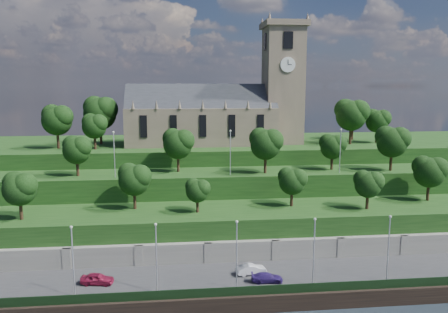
{
  "coord_description": "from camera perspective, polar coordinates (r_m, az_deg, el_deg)",
  "views": [
    {
      "loc": [
        -9.09,
        -49.24,
        27.53
      ],
      "look_at": [
        -0.69,
        30.0,
        14.68
      ],
      "focal_mm": 35.0,
      "sensor_mm": 36.0,
      "label": 1
    }
  ],
  "objects": [
    {
      "name": "trees_hilltop",
      "position": [
        94.86,
        -0.26,
        5.4
      ],
      "size": [
        74.74,
        15.4,
        10.5
      ],
      "color": "black",
      "rests_on": "hilltop"
    },
    {
      "name": "lamp_posts_upper",
      "position": [
        76.57,
        0.83,
        0.97
      ],
      "size": [
        40.36,
        0.36,
        8.02
      ],
      "color": "#B2B2B7",
      "rests_on": "embankment_upper"
    },
    {
      "name": "car_right",
      "position": [
        59.94,
        5.63,
        -15.46
      ],
      "size": [
        4.3,
        2.04,
        1.21
      ],
      "primitive_type": "imported",
      "rotation": [
        0.0,
        0.0,
        1.49
      ],
      "color": "navy",
      "rests_on": "promenade"
    },
    {
      "name": "ground",
      "position": [
        57.15,
        4.1,
        -19.67
      ],
      "size": [
        320.0,
        320.0,
        0.0
      ],
      "primitive_type": "plane",
      "color": "#1B222C",
      "rests_on": "ground"
    },
    {
      "name": "car_middle",
      "position": [
        62.0,
        3.57,
        -14.48
      ],
      "size": [
        4.32,
        2.06,
        1.37
      ],
      "primitive_type": "imported",
      "rotation": [
        0.0,
        0.0,
        1.73
      ],
      "color": "silver",
      "rests_on": "promenade"
    },
    {
      "name": "trees_upper",
      "position": [
        79.38,
        4.7,
        1.74
      ],
      "size": [
        62.63,
        8.47,
        8.33
      ],
      "color": "black",
      "rests_on": "embankment_upper"
    },
    {
      "name": "car_left",
      "position": [
        61.33,
        -16.23,
        -15.08
      ],
      "size": [
        4.48,
        2.33,
        1.46
      ],
      "primitive_type": "imported",
      "rotation": [
        0.0,
        0.0,
        1.42
      ],
      "color": "maroon",
      "rests_on": "promenade"
    },
    {
      "name": "embankment_lower",
      "position": [
        71.82,
        1.58,
        -9.97
      ],
      "size": [
        160.0,
        12.0,
        8.0
      ],
      "primitive_type": "cube",
      "color": "#183913",
      "rests_on": "ground"
    },
    {
      "name": "church",
      "position": [
        95.87,
        -0.13,
        6.17
      ],
      "size": [
        38.6,
        12.35,
        27.6
      ],
      "color": "#6D5D4C",
      "rests_on": "hilltop"
    },
    {
      "name": "quay_wall",
      "position": [
        56.58,
        4.12,
        -18.71
      ],
      "size": [
        160.0,
        0.5,
        2.2
      ],
      "primitive_type": "cube",
      "color": "black",
      "rests_on": "ground"
    },
    {
      "name": "promenade",
      "position": [
        61.96,
        3.1,
        -16.21
      ],
      "size": [
        160.0,
        12.0,
        2.0
      ],
      "primitive_type": "cube",
      "color": "#2D2D30",
      "rests_on": "ground"
    },
    {
      "name": "retaining_wall",
      "position": [
        66.76,
        2.28,
        -12.87
      ],
      "size": [
        160.0,
        2.1,
        5.0
      ],
      "color": "slate",
      "rests_on": "ground"
    },
    {
      "name": "lamp_posts_promenade",
      "position": [
        56.06,
        1.67,
        -12.15
      ],
      "size": [
        60.36,
        0.36,
        9.08
      ],
      "color": "#B2B2B7",
      "rests_on": "promenade"
    },
    {
      "name": "embankment_upper",
      "position": [
        81.66,
        0.56,
        -6.13
      ],
      "size": [
        160.0,
        10.0,
        12.0
      ],
      "primitive_type": "cube",
      "color": "#183913",
      "rests_on": "ground"
    },
    {
      "name": "trees_lower",
      "position": [
        70.06,
        3.27,
        -3.01
      ],
      "size": [
        71.63,
        9.02,
        7.78
      ],
      "color": "black",
      "rests_on": "embankment_lower"
    },
    {
      "name": "fence",
      "position": [
        56.47,
        4.02,
        -17.06
      ],
      "size": [
        160.0,
        0.1,
        1.2
      ],
      "primitive_type": "cube",
      "color": "black",
      "rests_on": "promenade"
    },
    {
      "name": "hilltop",
      "position": [
        101.65,
        -0.8,
        -2.2
      ],
      "size": [
        160.0,
        32.0,
        15.0
      ],
      "primitive_type": "cube",
      "color": "#183913",
      "rests_on": "ground"
    }
  ]
}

